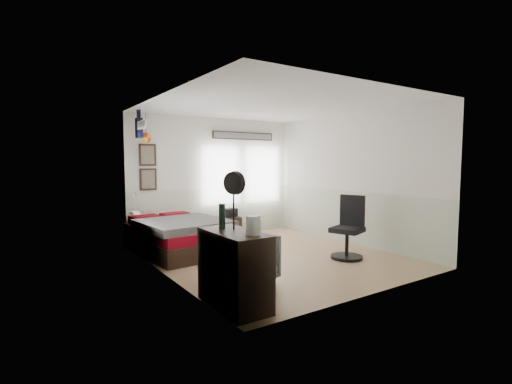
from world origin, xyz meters
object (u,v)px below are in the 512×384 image
at_px(nightstand, 230,226).
at_px(task_chair, 348,233).
at_px(bed, 179,236).
at_px(armchair, 245,259).
at_px(dresser, 234,269).

xyz_separation_m(nightstand, task_chair, (0.81, -2.84, 0.23)).
xyz_separation_m(bed, armchair, (0.11, -2.19, 0.04)).
bearing_deg(nightstand, task_chair, -68.73).
height_order(armchair, task_chair, task_chair).
xyz_separation_m(bed, dresser, (-0.44, -2.84, 0.14)).
relative_size(bed, task_chair, 1.90).
bearing_deg(dresser, task_chair, 15.78).
height_order(dresser, task_chair, task_chair).
bearing_deg(armchair, nightstand, 51.47).
distance_m(bed, armchair, 2.19).
bearing_deg(dresser, armchair, 50.01).
relative_size(bed, armchair, 2.77).
height_order(bed, nightstand, bed).
relative_size(bed, dresser, 2.12).
bearing_deg(bed, dresser, -104.21).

